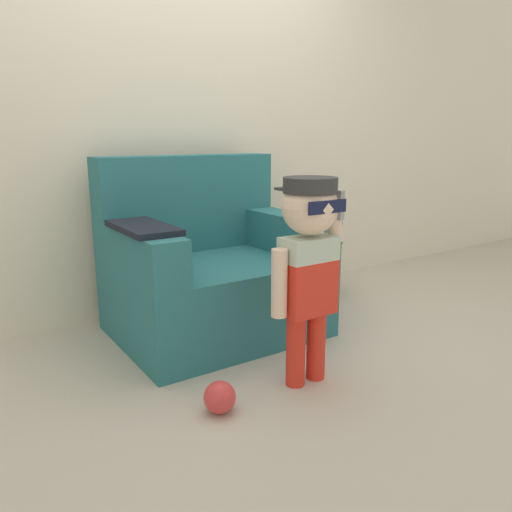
# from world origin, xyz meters

# --- Properties ---
(ground_plane) EXTENTS (10.00, 10.00, 0.00)m
(ground_plane) POSITION_xyz_m (0.00, 0.00, 0.00)
(ground_plane) COLOR #BCB29E
(wall_back) EXTENTS (10.00, 0.05, 2.60)m
(wall_back) POSITION_xyz_m (0.00, 0.76, 1.30)
(wall_back) COLOR beige
(wall_back) RESTS_ON ground_plane
(armchair) EXTENTS (1.12, 0.88, 1.00)m
(armchair) POSITION_xyz_m (-0.11, 0.23, 0.36)
(armchair) COLOR #286B70
(armchair) RESTS_ON ground_plane
(person_child) EXTENTS (0.39, 0.29, 0.95)m
(person_child) POSITION_xyz_m (-0.06, -0.59, 0.63)
(person_child) COLOR red
(person_child) RESTS_ON ground_plane
(side_table) EXTENTS (0.39, 0.39, 0.41)m
(side_table) POSITION_xyz_m (0.80, 0.38, 0.25)
(side_table) COLOR #333333
(side_table) RESTS_ON ground_plane
(toy_ball) EXTENTS (0.14, 0.14, 0.14)m
(toy_ball) POSITION_xyz_m (-0.53, -0.60, 0.07)
(toy_ball) COLOR #D13838
(toy_ball) RESTS_ON ground_plane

